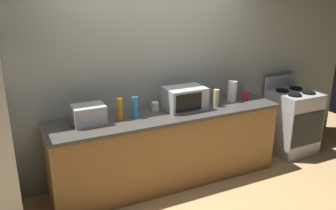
{
  "coord_description": "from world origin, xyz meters",
  "views": [
    {
      "loc": [
        -1.7,
        -3.1,
        2.29
      ],
      "look_at": [
        0.0,
        0.4,
        1.0
      ],
      "focal_mm": 37.57,
      "sensor_mm": 36.0,
      "label": 1
    }
  ],
  "objects_px": {
    "stove_range": "(292,121)",
    "bottle_spray_cleaner": "(135,107)",
    "bottle_hand_soap": "(216,98)",
    "paper_towel_roll": "(232,91)",
    "mug_white": "(155,107)",
    "toaster_oven": "(89,115)",
    "mug_red": "(245,96)",
    "microwave": "(185,98)",
    "bottle_dish_soap": "(120,109)"
  },
  "relations": [
    {
      "from": "bottle_dish_soap",
      "to": "microwave",
      "type": "bearing_deg",
      "value": 1.4
    },
    {
      "from": "bottle_hand_soap",
      "to": "mug_red",
      "type": "bearing_deg",
      "value": 7.91
    },
    {
      "from": "toaster_oven",
      "to": "bottle_hand_soap",
      "type": "xyz_separation_m",
      "value": [
        1.56,
        -0.1,
        0.0
      ]
    },
    {
      "from": "mug_white",
      "to": "mug_red",
      "type": "relative_size",
      "value": 1.14
    },
    {
      "from": "stove_range",
      "to": "bottle_hand_soap",
      "type": "bearing_deg",
      "value": -178.52
    },
    {
      "from": "microwave",
      "to": "bottle_hand_soap",
      "type": "bearing_deg",
      "value": -11.87
    },
    {
      "from": "paper_towel_roll",
      "to": "bottle_dish_soap",
      "type": "height_order",
      "value": "paper_towel_roll"
    },
    {
      "from": "microwave",
      "to": "stove_range",
      "type": "bearing_deg",
      "value": -1.57
    },
    {
      "from": "toaster_oven",
      "to": "bottle_hand_soap",
      "type": "distance_m",
      "value": 1.56
    },
    {
      "from": "microwave",
      "to": "bottle_spray_cleaner",
      "type": "bearing_deg",
      "value": -177.36
    },
    {
      "from": "bottle_spray_cleaner",
      "to": "microwave",
      "type": "bearing_deg",
      "value": 2.64
    },
    {
      "from": "toaster_oven",
      "to": "stove_range",
      "type": "bearing_deg",
      "value": -1.18
    },
    {
      "from": "mug_white",
      "to": "mug_red",
      "type": "distance_m",
      "value": 1.25
    },
    {
      "from": "microwave",
      "to": "bottle_spray_cleaner",
      "type": "distance_m",
      "value": 0.65
    },
    {
      "from": "mug_white",
      "to": "microwave",
      "type": "bearing_deg",
      "value": -14.33
    },
    {
      "from": "bottle_hand_soap",
      "to": "paper_towel_roll",
      "type": "bearing_deg",
      "value": 15.84
    },
    {
      "from": "paper_towel_roll",
      "to": "mug_red",
      "type": "distance_m",
      "value": 0.22
    },
    {
      "from": "bottle_hand_soap",
      "to": "mug_white",
      "type": "relative_size",
      "value": 1.99
    },
    {
      "from": "paper_towel_roll",
      "to": "bottle_spray_cleaner",
      "type": "distance_m",
      "value": 1.35
    },
    {
      "from": "microwave",
      "to": "bottle_dish_soap",
      "type": "xyz_separation_m",
      "value": [
        -0.83,
        -0.02,
        -0.01
      ]
    },
    {
      "from": "microwave",
      "to": "bottle_dish_soap",
      "type": "bearing_deg",
      "value": -178.6
    },
    {
      "from": "stove_range",
      "to": "toaster_oven",
      "type": "relative_size",
      "value": 3.18
    },
    {
      "from": "microwave",
      "to": "mug_red",
      "type": "xyz_separation_m",
      "value": [
        0.89,
        -0.01,
        -0.09
      ]
    },
    {
      "from": "stove_range",
      "to": "paper_towel_roll",
      "type": "xyz_separation_m",
      "value": [
        -1.05,
        0.05,
        0.57
      ]
    },
    {
      "from": "toaster_oven",
      "to": "mug_white",
      "type": "distance_m",
      "value": 0.82
    },
    {
      "from": "mug_white",
      "to": "toaster_oven",
      "type": "bearing_deg",
      "value": -174.54
    },
    {
      "from": "toaster_oven",
      "to": "bottle_hand_soap",
      "type": "height_order",
      "value": "bottle_hand_soap"
    },
    {
      "from": "stove_range",
      "to": "microwave",
      "type": "xyz_separation_m",
      "value": [
        -1.75,
        0.05,
        0.57
      ]
    },
    {
      "from": "stove_range",
      "to": "bottle_hand_soap",
      "type": "relative_size",
      "value": 5.01
    },
    {
      "from": "bottle_spray_cleaner",
      "to": "toaster_oven",
      "type": "bearing_deg",
      "value": 175.27
    },
    {
      "from": "microwave",
      "to": "paper_towel_roll",
      "type": "relative_size",
      "value": 1.78
    },
    {
      "from": "paper_towel_roll",
      "to": "microwave",
      "type": "bearing_deg",
      "value": -179.82
    },
    {
      "from": "paper_towel_roll",
      "to": "mug_white",
      "type": "height_order",
      "value": "paper_towel_roll"
    },
    {
      "from": "toaster_oven",
      "to": "paper_towel_roll",
      "type": "relative_size",
      "value": 1.26
    },
    {
      "from": "bottle_dish_soap",
      "to": "bottle_hand_soap",
      "type": "distance_m",
      "value": 1.23
    },
    {
      "from": "microwave",
      "to": "bottle_hand_soap",
      "type": "relative_size",
      "value": 2.22
    },
    {
      "from": "bottle_spray_cleaner",
      "to": "paper_towel_roll",
      "type": "bearing_deg",
      "value": 1.37
    },
    {
      "from": "paper_towel_roll",
      "to": "toaster_oven",
      "type": "bearing_deg",
      "value": 179.69
    },
    {
      "from": "stove_range",
      "to": "bottle_spray_cleaner",
      "type": "bearing_deg",
      "value": 179.57
    },
    {
      "from": "toaster_oven",
      "to": "bottle_dish_soap",
      "type": "xyz_separation_m",
      "value": [
        0.34,
        -0.03,
        0.02
      ]
    },
    {
      "from": "stove_range",
      "to": "mug_red",
      "type": "relative_size",
      "value": 11.41
    },
    {
      "from": "toaster_oven",
      "to": "bottle_spray_cleaner",
      "type": "distance_m",
      "value": 0.51
    },
    {
      "from": "bottle_dish_soap",
      "to": "mug_white",
      "type": "bearing_deg",
      "value": 13.02
    },
    {
      "from": "bottle_hand_soap",
      "to": "mug_white",
      "type": "height_order",
      "value": "bottle_hand_soap"
    },
    {
      "from": "bottle_dish_soap",
      "to": "mug_red",
      "type": "distance_m",
      "value": 1.72
    },
    {
      "from": "paper_towel_roll",
      "to": "mug_white",
      "type": "bearing_deg",
      "value": 175.22
    },
    {
      "from": "stove_range",
      "to": "mug_red",
      "type": "xyz_separation_m",
      "value": [
        -0.86,
        0.03,
        0.49
      ]
    },
    {
      "from": "mug_white",
      "to": "bottle_dish_soap",
      "type": "bearing_deg",
      "value": -166.98
    },
    {
      "from": "bottle_hand_soap",
      "to": "stove_range",
      "type": "bearing_deg",
      "value": 1.48
    },
    {
      "from": "bottle_dish_soap",
      "to": "mug_red",
      "type": "bearing_deg",
      "value": 0.2
    }
  ]
}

